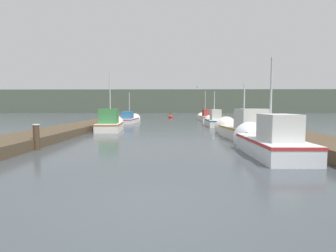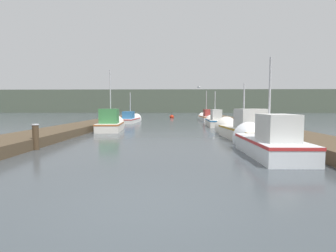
# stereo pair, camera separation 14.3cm
# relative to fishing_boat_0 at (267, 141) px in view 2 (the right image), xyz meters

# --- Properties ---
(ground_plane) EXTENTS (200.00, 200.00, 0.00)m
(ground_plane) POSITION_rel_fishing_boat_0_xyz_m (-4.08, -5.64, -0.49)
(ground_plane) COLOR #3D4449
(dock_left) EXTENTS (2.57, 40.00, 0.46)m
(dock_left) POSITION_rel_fishing_boat_0_xyz_m (-10.71, 10.36, -0.26)
(dock_left) COLOR #4C3D2B
(dock_left) RESTS_ON ground_plane
(dock_right) EXTENTS (2.57, 40.00, 0.46)m
(dock_right) POSITION_rel_fishing_boat_0_xyz_m (2.55, 10.36, -0.26)
(dock_right) COLOR #4C3D2B
(dock_right) RESTS_ON ground_plane
(distant_shore_ridge) EXTENTS (120.00, 16.00, 6.28)m
(distant_shore_ridge) POSITION_rel_fishing_boat_0_xyz_m (-4.08, 68.13, 2.66)
(distant_shore_ridge) COLOR #4C5647
(distant_shore_ridge) RESTS_ON ground_plane
(fishing_boat_0) EXTENTS (1.72, 4.83, 4.10)m
(fishing_boat_0) POSITION_rel_fishing_boat_0_xyz_m (0.00, 0.00, 0.00)
(fishing_boat_0) COLOR silver
(fishing_boat_0) RESTS_ON ground_plane
(fishing_boat_1) EXTENTS (2.21, 6.42, 3.55)m
(fishing_boat_1) POSITION_rel_fishing_boat_0_xyz_m (0.26, 4.94, 0.01)
(fishing_boat_1) COLOR silver
(fishing_boat_1) RESTS_ON ground_plane
(fishing_boat_2) EXTENTS (2.02, 4.79, 4.97)m
(fishing_boat_2) POSITION_rel_fishing_boat_0_xyz_m (-8.36, 9.52, 0.02)
(fishing_boat_2) COLOR silver
(fishing_boat_2) RESTS_ON ground_plane
(fishing_boat_3) EXTENTS (1.43, 4.95, 3.52)m
(fishing_boat_3) POSITION_rel_fishing_boat_0_xyz_m (0.12, 14.23, -0.01)
(fishing_boat_3) COLOR silver
(fishing_boat_3) RESTS_ON ground_plane
(fishing_boat_4) EXTENTS (1.70, 5.91, 3.78)m
(fishing_boat_4) POSITION_rel_fishing_boat_0_xyz_m (-8.49, 19.22, -0.11)
(fishing_boat_4) COLOR silver
(fishing_boat_4) RESTS_ON ground_plane
(fishing_boat_5) EXTENTS (1.58, 6.13, 4.09)m
(fishing_boat_5) POSITION_rel_fishing_boat_0_xyz_m (0.40, 23.29, -0.05)
(fishing_boat_5) COLOR silver
(fishing_boat_5) RESTS_ON ground_plane
(mooring_piling_0) EXTENTS (0.36, 0.36, 1.22)m
(mooring_piling_0) POSITION_rel_fishing_boat_0_xyz_m (1.19, 7.96, 0.13)
(mooring_piling_0) COLOR #473523
(mooring_piling_0) RESTS_ON ground_plane
(mooring_piling_1) EXTENTS (0.27, 0.27, 1.37)m
(mooring_piling_1) POSITION_rel_fishing_boat_0_xyz_m (1.26, 8.23, 0.21)
(mooring_piling_1) COLOR #473523
(mooring_piling_1) RESTS_ON ground_plane
(mooring_piling_2) EXTENTS (0.31, 0.31, 1.43)m
(mooring_piling_2) POSITION_rel_fishing_boat_0_xyz_m (1.39, 2.97, 0.23)
(mooring_piling_2) COLOR #473523
(mooring_piling_2) RESTS_ON ground_plane
(mooring_piling_3) EXTENTS (0.29, 0.29, 1.09)m
(mooring_piling_3) POSITION_rel_fishing_boat_0_xyz_m (-9.38, 0.67, 0.06)
(mooring_piling_3) COLOR #473523
(mooring_piling_3) RESTS_ON ground_plane
(channel_buoy) EXTENTS (0.63, 0.63, 1.13)m
(channel_buoy) POSITION_rel_fishing_boat_0_xyz_m (-4.05, 30.05, -0.31)
(channel_buoy) COLOR red
(channel_buoy) RESTS_ON ground_plane
(seagull_lead) EXTENTS (0.31, 0.56, 0.12)m
(seagull_lead) POSITION_rel_fishing_boat_0_xyz_m (-1.19, 16.34, 3.24)
(seagull_lead) COLOR white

